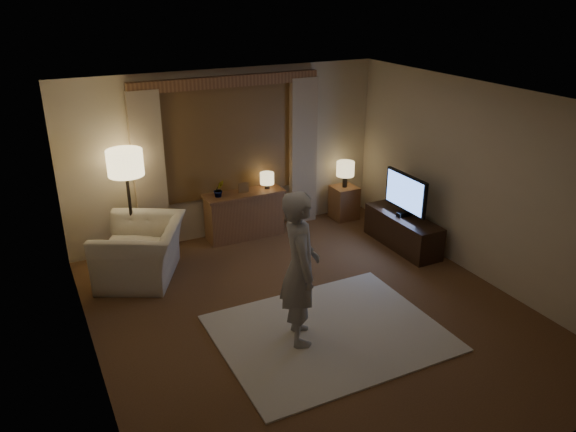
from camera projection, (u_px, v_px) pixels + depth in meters
room at (295, 199)px, 6.75m from camera, size 5.04×5.54×2.64m
rug at (329, 333)px, 6.46m from camera, size 2.50×2.00×0.02m
sideboard at (244, 216)px, 8.84m from camera, size 1.20×0.40×0.70m
picture_frame at (244, 189)px, 8.66m from camera, size 0.16×0.02×0.20m
plant at (219, 190)px, 8.48m from camera, size 0.17×0.13×0.30m
table_lamp_sideboard at (267, 179)px, 8.79m from camera, size 0.22×0.22×0.30m
floor_lamp at (126, 169)px, 7.60m from camera, size 0.49×0.49×1.67m
armchair at (141, 251)px, 7.57m from camera, size 1.49×1.55×0.78m
side_table at (344, 202)px, 9.57m from camera, size 0.40×0.40×0.56m
table_lamp_side at (345, 169)px, 9.34m from camera, size 0.30×0.30×0.44m
tv_stand at (403, 231)px, 8.53m from camera, size 0.45×1.40×0.50m
tv at (406, 193)px, 8.30m from camera, size 0.22×0.91×0.65m
person at (300, 268)px, 6.03m from camera, size 0.59×0.74×1.76m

